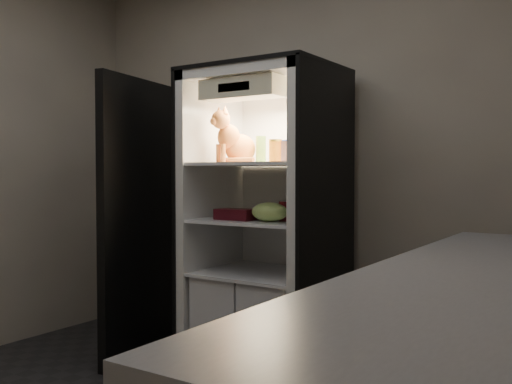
# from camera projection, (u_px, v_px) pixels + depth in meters

# --- Properties ---
(room_shell) EXTENTS (3.60, 3.60, 3.60)m
(room_shell) POSITION_uv_depth(u_px,v_px,m) (93.00, 80.00, 2.42)
(room_shell) COLOR white
(room_shell) RESTS_ON floor
(refrigerator) EXTENTS (0.90, 0.72, 1.88)m
(refrigerator) POSITION_uv_depth(u_px,v_px,m) (267.00, 242.00, 3.60)
(refrigerator) COLOR white
(refrigerator) RESTS_ON floor
(fridge_door) EXTENTS (0.23, 0.86, 1.85)m
(fridge_door) POSITION_uv_depth(u_px,v_px,m) (140.00, 219.00, 3.83)
(fridge_door) COLOR black
(fridge_door) RESTS_ON floor
(tabby_cat) EXTENTS (0.30, 0.35, 0.36)m
(tabby_cat) POSITION_uv_depth(u_px,v_px,m) (234.00, 142.00, 3.59)
(tabby_cat) COLOR #B04616
(tabby_cat) RESTS_ON refrigerator
(parmesan_shaker) EXTENTS (0.06, 0.06, 0.17)m
(parmesan_shaker) POSITION_uv_depth(u_px,v_px,m) (261.00, 149.00, 3.59)
(parmesan_shaker) COLOR #248438
(parmesan_shaker) RESTS_ON refrigerator
(mayo_tub) EXTENTS (0.10, 0.10, 0.14)m
(mayo_tub) POSITION_uv_depth(u_px,v_px,m) (283.00, 151.00, 3.58)
(mayo_tub) COLOR white
(mayo_tub) RESTS_ON refrigerator
(salsa_jar) EXTENTS (0.08, 0.08, 0.14)m
(salsa_jar) POSITION_uv_depth(u_px,v_px,m) (275.00, 151.00, 3.47)
(salsa_jar) COLOR maroon
(salsa_jar) RESTS_ON refrigerator
(pepper_jar) EXTENTS (0.13, 0.13, 0.23)m
(pepper_jar) POSITION_uv_depth(u_px,v_px,m) (308.00, 144.00, 3.48)
(pepper_jar) COLOR maroon
(pepper_jar) RESTS_ON refrigerator
(cream_carton) EXTENTS (0.07, 0.07, 0.12)m
(cream_carton) POSITION_uv_depth(u_px,v_px,m) (289.00, 151.00, 3.26)
(cream_carton) COLOR silver
(cream_carton) RESTS_ON refrigerator
(soda_can_a) EXTENTS (0.07, 0.07, 0.13)m
(soda_can_a) POSITION_uv_depth(u_px,v_px,m) (301.00, 209.00, 3.55)
(soda_can_a) COLOR black
(soda_can_a) RESTS_ON refrigerator
(soda_can_b) EXTENTS (0.07, 0.07, 0.13)m
(soda_can_b) POSITION_uv_depth(u_px,v_px,m) (296.00, 209.00, 3.45)
(soda_can_b) COLOR black
(soda_can_b) RESTS_ON refrigerator
(soda_can_c) EXTENTS (0.07, 0.07, 0.12)m
(soda_can_c) POSITION_uv_depth(u_px,v_px,m) (284.00, 211.00, 3.37)
(soda_can_c) COLOR black
(soda_can_c) RESTS_ON refrigerator
(condiment_jar) EXTENTS (0.07, 0.07, 0.09)m
(condiment_jar) POSITION_uv_depth(u_px,v_px,m) (271.00, 212.00, 3.53)
(condiment_jar) COLOR #543C18
(condiment_jar) RESTS_ON refrigerator
(grape_bag) EXTENTS (0.23, 0.17, 0.11)m
(grape_bag) POSITION_uv_depth(u_px,v_px,m) (270.00, 212.00, 3.34)
(grape_bag) COLOR #91B755
(grape_bag) RESTS_ON refrigerator
(berry_box_left) EXTENTS (0.13, 0.13, 0.07)m
(berry_box_left) POSITION_uv_depth(u_px,v_px,m) (228.00, 214.00, 3.50)
(berry_box_left) COLOR #430B0F
(berry_box_left) RESTS_ON refrigerator
(berry_box_right) EXTENTS (0.13, 0.13, 0.07)m
(berry_box_right) POSITION_uv_depth(u_px,v_px,m) (243.00, 215.00, 3.44)
(berry_box_right) COLOR #430B0F
(berry_box_right) RESTS_ON refrigerator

